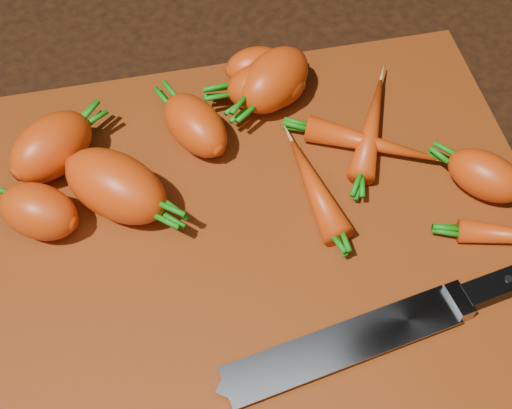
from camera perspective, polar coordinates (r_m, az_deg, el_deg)
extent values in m
cube|color=black|center=(0.64, 0.19, -2.50)|extent=(2.00, 2.00, 0.01)
cube|color=#873811|center=(0.63, 0.19, -1.97)|extent=(0.50, 0.40, 0.01)
ellipsoid|color=#DA3E09|center=(0.66, -16.06, 4.46)|extent=(0.10, 0.09, 0.05)
ellipsoid|color=#DA3E09|center=(0.63, -16.99, -0.54)|extent=(0.08, 0.08, 0.05)
ellipsoid|color=#DA3E09|center=(0.62, -11.17, 1.47)|extent=(0.11, 0.11, 0.06)
ellipsoid|color=#DA3E09|center=(0.66, -4.87, 6.34)|extent=(0.08, 0.09, 0.05)
ellipsoid|color=#DA3E09|center=(0.69, 0.79, 9.39)|extent=(0.08, 0.05, 0.05)
ellipsoid|color=#DA3E09|center=(0.71, -0.01, 10.98)|extent=(0.06, 0.04, 0.04)
ellipsoid|color=#DA3E09|center=(0.66, 17.89, 2.21)|extent=(0.08, 0.08, 0.04)
ellipsoid|color=#DA3E09|center=(0.68, 9.21, 6.15)|extent=(0.08, 0.12, 0.03)
ellipsoid|color=#DA3E09|center=(0.63, 4.71, 1.39)|extent=(0.04, 0.11, 0.03)
ellipsoid|color=#DA3E09|center=(0.67, 9.19, 4.85)|extent=(0.12, 0.08, 0.03)
ellipsoid|color=#DA3E09|center=(0.69, 1.45, 9.94)|extent=(0.10, 0.09, 0.05)
cube|color=gray|center=(0.55, -2.49, -14.54)|extent=(0.20, 0.07, 0.00)
cube|color=gray|center=(0.57, 7.47, -10.88)|extent=(0.02, 0.03, 0.01)
cube|color=black|center=(0.58, 12.89, -8.71)|extent=(0.11, 0.04, 0.02)
cylinder|color=#B2B2B7|center=(0.57, 11.58, -8.97)|extent=(0.01, 0.01, 0.00)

